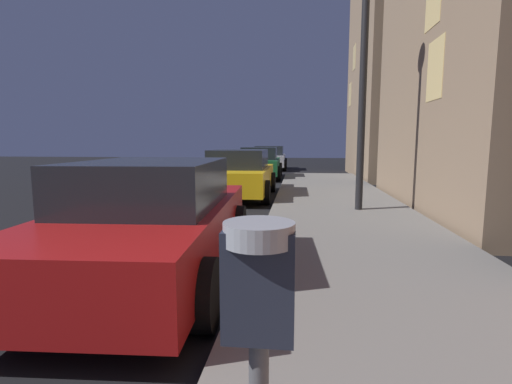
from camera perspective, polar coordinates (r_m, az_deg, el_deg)
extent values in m
cube|color=#232838|center=(1.03, 0.45, -13.85)|extent=(0.19, 0.11, 0.30)
cylinder|color=#999EA5|center=(0.99, 0.46, -6.28)|extent=(0.19, 0.19, 0.06)
cube|color=black|center=(1.02, -2.73, -11.63)|extent=(0.01, 0.08, 0.11)
cube|color=maroon|center=(4.83, -15.16, -5.64)|extent=(1.98, 4.44, 0.64)
cube|color=#1E2328|center=(4.68, -15.62, 1.14)|extent=(1.65, 2.16, 0.56)
cylinder|color=black|center=(6.42, -18.79, -4.72)|extent=(0.25, 0.67, 0.66)
cylinder|color=black|center=(5.99, -2.78, -5.20)|extent=(0.25, 0.67, 0.66)
cylinder|color=black|center=(4.15, -33.30, -12.28)|extent=(0.25, 0.67, 0.66)
cylinder|color=black|center=(3.43, -7.85, -15.14)|extent=(0.25, 0.67, 0.66)
cube|color=gold|center=(11.34, -2.50, 2.07)|extent=(1.81, 4.22, 0.64)
cube|color=#1E2328|center=(11.24, -2.56, 4.98)|extent=(1.58, 2.18, 0.56)
cylinder|color=black|center=(12.80, -5.61, 1.58)|extent=(0.23, 0.66, 0.66)
cylinder|color=black|center=(12.56, 2.42, 1.50)|extent=(0.23, 0.66, 0.66)
cylinder|color=black|center=(10.27, -8.50, 0.07)|extent=(0.23, 0.66, 0.66)
cylinder|color=black|center=(9.98, 1.50, -0.06)|extent=(0.23, 0.66, 0.66)
cube|color=#19592D|center=(17.32, 0.62, 3.96)|extent=(1.81, 4.05, 0.64)
cube|color=#1E2328|center=(17.05, 0.56, 5.85)|extent=(1.55, 1.85, 0.56)
cylinder|color=black|center=(18.66, -1.74, 3.47)|extent=(0.24, 0.66, 0.66)
cylinder|color=black|center=(18.53, 3.60, 3.44)|extent=(0.24, 0.66, 0.66)
cylinder|color=black|center=(16.20, -2.79, 2.85)|extent=(0.24, 0.66, 0.66)
cylinder|color=black|center=(16.05, 3.36, 2.81)|extent=(0.24, 0.66, 0.66)
cube|color=#B7B7BF|center=(22.94, 2.06, 4.83)|extent=(1.92, 4.07, 0.64)
cube|color=#1E2328|center=(22.86, 2.06, 6.28)|extent=(1.66, 2.23, 0.56)
cylinder|color=black|center=(24.26, 0.03, 4.42)|extent=(0.23, 0.66, 0.66)
cylinder|color=black|center=(24.16, 4.43, 4.38)|extent=(0.23, 0.66, 0.66)
cylinder|color=black|center=(21.78, -0.57, 4.06)|extent=(0.23, 0.66, 0.66)
cylinder|color=black|center=(21.67, 4.33, 4.02)|extent=(0.23, 0.66, 0.66)
cylinder|color=black|center=(8.71, 15.78, 12.49)|extent=(0.16, 0.16, 4.59)
cube|color=#F2D17F|center=(8.69, 25.63, 16.36)|extent=(0.06, 0.90, 1.20)
cube|color=#8C7259|center=(20.25, 27.52, 18.38)|extent=(8.28, 7.29, 11.49)
cube|color=#F2D17F|center=(21.46, 14.10, 14.09)|extent=(0.06, 0.90, 1.20)
cube|color=#F2D17F|center=(20.54, 14.73, 19.08)|extent=(0.06, 0.90, 1.20)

